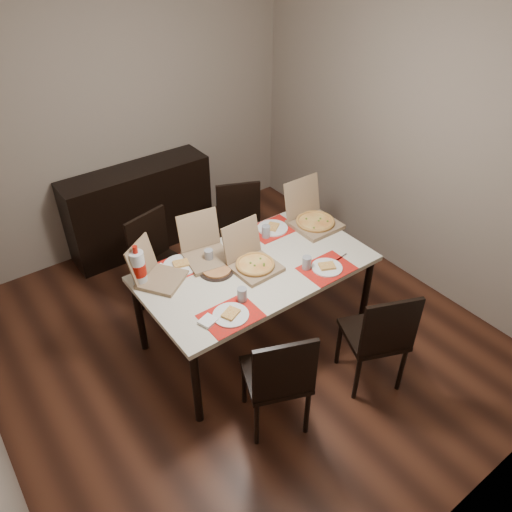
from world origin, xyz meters
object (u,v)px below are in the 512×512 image
sideboard (140,209)px  soda_bottle (138,268)px  dining_table (256,273)px  chair_far_left (159,260)px  chair_near_left (279,377)px  chair_far_right (241,228)px  pizza_box_center (253,261)px  dip_bowl (251,248)px  chair_near_right (379,336)px

sideboard → soda_bottle: (-0.67, -1.48, 0.44)m
dining_table → chair_far_left: chair_far_left is taller
sideboard → dining_table: sideboard is taller
chair_near_left → chair_far_right: bearing=62.5°
pizza_box_center → sideboard: bearing=93.8°
dining_table → pizza_box_center: (-0.03, 0.01, 0.12)m
dining_table → dip_bowl: dip_bowl is taller
chair_near_left → chair_near_right: bearing=-9.3°
chair_near_left → soda_bottle: bearing=109.1°
sideboard → chair_far_right: bearing=-60.3°
sideboard → chair_far_right: size_ratio=1.61×
sideboard → chair_far_left: 1.04m
chair_far_left → pizza_box_center: pizza_box_center is taller
dip_bowl → chair_far_left: bearing=130.9°
chair_far_right → dip_bowl: 0.74m
sideboard → chair_near_right: size_ratio=1.61×
sideboard → chair_near_right: bearing=-78.6°
chair_near_left → chair_far_left: 1.64m
dining_table → chair_near_left: bearing=-117.1°
soda_bottle → pizza_box_center: bearing=-23.3°
chair_near_right → chair_far_left: same height
dining_table → dip_bowl: (0.10, 0.20, 0.08)m
chair_near_left → dip_bowl: chair_near_left is taller
chair_near_right → chair_far_left: (-0.85, 1.78, 0.00)m
chair_far_right → pizza_box_center: size_ratio=2.39×
sideboard → chair_near_left: bearing=-95.8°
sideboard → dining_table: 1.85m
soda_bottle → chair_far_left: bearing=52.3°
sideboard → pizza_box_center: 1.86m
chair_near_right → pizza_box_center: pizza_box_center is taller
chair_near_left → chair_far_right: same height
sideboard → dip_bowl: sideboard is taller
chair_far_left → pizza_box_center: (0.41, -0.82, 0.29)m
chair_near_left → soda_bottle: (-0.40, 1.16, 0.38)m
chair_near_right → pizza_box_center: bearing=114.6°
dining_table → dip_bowl: bearing=63.5°
chair_far_left → soda_bottle: 0.72m
chair_near_left → chair_far_left: (-0.03, 1.64, 0.00)m
chair_far_left → soda_bottle: size_ratio=2.76×
sideboard → soda_bottle: size_ratio=4.44×
chair_far_left → chair_far_right: (0.87, -0.02, 0.00)m
sideboard → chair_near_left: 2.65m
dining_table → soda_bottle: soda_bottle is taller
chair_near_left → chair_near_right: same height
sideboard → soda_bottle: 1.68m
pizza_box_center → soda_bottle: (-0.79, 0.34, 0.09)m
chair_near_right → soda_bottle: 1.82m
dining_table → chair_near_left: (-0.41, -0.81, -0.17)m
sideboard → soda_bottle: bearing=-114.2°
chair_far_right → dip_bowl: (-0.33, -0.61, 0.25)m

